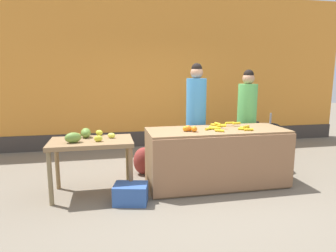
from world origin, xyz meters
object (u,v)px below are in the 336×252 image
(parked_motorcycle, at_px, (251,135))
(produce_sack, at_px, (144,161))
(vendor_woman_blue_shirt, at_px, (196,118))
(produce_crate, at_px, (131,194))
(vendor_woman_green_shirt, at_px, (247,119))

(parked_motorcycle, distance_m, produce_sack, 2.58)
(parked_motorcycle, relative_size, produce_sack, 3.42)
(vendor_woman_blue_shirt, height_order, produce_crate, vendor_woman_blue_shirt)
(produce_sack, bearing_deg, vendor_woman_blue_shirt, -3.14)
(produce_crate, height_order, produce_sack, produce_sack)
(vendor_woman_blue_shirt, distance_m, parked_motorcycle, 1.86)
(vendor_woman_green_shirt, relative_size, produce_sack, 3.80)
(parked_motorcycle, distance_m, produce_crate, 3.40)
(vendor_woman_blue_shirt, height_order, produce_sack, vendor_woman_blue_shirt)
(vendor_woman_blue_shirt, distance_m, produce_crate, 1.83)
(vendor_woman_green_shirt, xyz_separation_m, produce_sack, (-1.87, 0.00, -0.66))
(vendor_woman_blue_shirt, relative_size, parked_motorcycle, 1.18)
(parked_motorcycle, bearing_deg, produce_crate, -144.34)
(vendor_woman_blue_shirt, bearing_deg, produce_crate, -138.55)
(produce_sack, bearing_deg, vendor_woman_green_shirt, -0.14)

